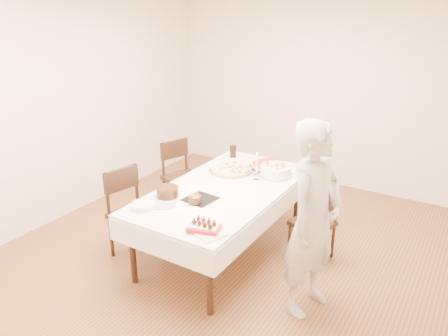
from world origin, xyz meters
The scene contains 22 objects.
floor centered at (0.00, 0.00, 0.00)m, with size 5.00×5.00×0.00m, color #54361C.
wall_back centered at (0.00, 2.50, 1.35)m, with size 4.50×0.04×2.70m, color beige.
wall_left centered at (-2.25, 0.00, 1.35)m, with size 0.04×5.00×2.70m, color beige.
dining_table centered at (-0.07, 0.04, 0.38)m, with size 1.14×2.14×0.75m, color silver.
chair_right_savory centered at (0.77, 0.43, 0.40)m, with size 0.41×0.41×0.81m, color #321910, non-canonical shape.
chair_left_savory centered at (-1.00, 0.58, 0.46)m, with size 0.47×0.47×0.93m, color #321910, non-canonical shape.
chair_left_dessert centered at (-0.81, -0.53, 0.48)m, with size 0.49×0.49×0.96m, color #321910, non-canonical shape.
person centered at (1.04, -0.34, 0.86)m, with size 0.63×0.41×1.72m, color #BCB7B1.
pizza_white centered at (-0.25, 0.48, 0.77)m, with size 0.51×0.51×0.04m, color beige.
pizza_pepperoni centered at (0.05, 0.83, 0.77)m, with size 0.46×0.46×0.04m, color red.
red_placemat centered at (0.23, 0.67, 0.75)m, with size 0.25×0.25×0.01m, color #B21E1E.
pasta_bowl centered at (0.24, 0.62, 0.81)m, with size 0.34×0.34×0.11m, color white.
taper_candle centered at (0.10, 0.43, 0.91)m, with size 0.07×0.07×0.32m, color white.
shaker_pair centered at (-0.03, 0.45, 0.80)m, with size 0.09×0.09×0.10m, color white, non-canonical shape.
cola_glass centered at (-0.48, 0.90, 0.82)m, with size 0.08×0.08×0.15m, color black.
layer_cake centered at (-0.42, -0.45, 0.81)m, with size 0.28×0.28×0.11m, color #311C0C.
cake_board centered at (-0.13, -0.31, 0.75)m, with size 0.29×0.29×0.01m, color black.
birthday_cake centered at (-0.11, -0.42, 0.83)m, with size 0.12×0.12×0.13m, color #3D1E10.
strawberry_box centered at (0.26, -0.81, 0.78)m, with size 0.27×0.18×0.07m, color #A61319, non-canonical shape.
box_lid centered at (0.28, -0.81, 0.75)m, with size 0.34×0.22×0.03m, color beige.
plate_stack centered at (-0.47, -0.75, 0.77)m, with size 0.23×0.23×0.05m, color white.
china_plate centered at (-0.37, -0.59, 0.76)m, with size 0.26×0.26×0.01m, color white.
Camera 1 is at (2.11, -3.48, 2.58)m, focal length 35.00 mm.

